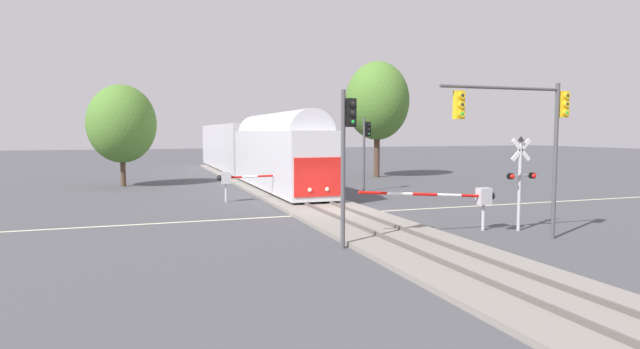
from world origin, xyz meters
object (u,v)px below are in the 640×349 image
Objects in this scene: traffic_signal_far_side at (366,142)px; traffic_signal_median at (347,143)px; crossing_signal_mast at (521,173)px; commuter_train at (249,147)px; oak_behind_train at (122,124)px; crossing_gate_far at (235,178)px; crossing_gate_near at (469,197)px; traffic_signal_near_right at (526,121)px; oak_far_right at (377,101)px.

traffic_signal_far_side is 0.92× the size of traffic_signal_median.
commuter_train is at bearing 101.62° from crossing_signal_mast.
traffic_signal_far_side reaches higher than crossing_signal_mast.
crossing_gate_far is at bearing -60.85° from oak_behind_train.
crossing_gate_near is 1.05× the size of traffic_signal_near_right.
commuter_train is at bearing 169.58° from oak_far_right.
traffic_signal_near_right is 6.87m from traffic_signal_median.
commuter_train is 13.76m from traffic_signal_far_side.
traffic_signal_far_side is at bearing 85.85° from traffic_signal_near_right.
crossing_gate_far is at bearing 126.31° from crossing_signal_mast.
traffic_signal_far_side is 17.26m from traffic_signal_near_right.
crossing_signal_mast is 3.06m from traffic_signal_near_right.
commuter_train is at bearing 75.38° from crossing_gate_far.
crossing_gate_near is 15.09m from traffic_signal_far_side.
oak_behind_train is (-10.38, -3.20, 1.97)m from commuter_train.
traffic_signal_far_side is 0.67× the size of oak_behind_train.
commuter_train is at bearing 17.15° from oak_behind_train.
oak_far_right reaches higher than traffic_signal_far_side.
traffic_signal_median is (1.56, -13.75, 2.36)m from crossing_gate_far.
crossing_gate_far is 20.69m from oak_far_right.
traffic_signal_far_side is (5.66, -12.52, 0.66)m from commuter_train.
oak_behind_train reaches higher than traffic_signal_near_right.
crossing_signal_mast is 0.77× the size of traffic_signal_far_side.
traffic_signal_near_right is (-1.25, -17.18, 1.11)m from traffic_signal_far_side.
oak_behind_train reaches higher than crossing_gate_near.
crossing_gate_near is 1.22× the size of traffic_signal_far_side.
oak_far_right reaches higher than crossing_gate_far.
crossing_gate_near is 28.12m from oak_behind_train.
crossing_gate_far is 1.04× the size of traffic_signal_far_side.
oak_behind_train is at bearing 149.85° from traffic_signal_far_side.
oak_behind_train is at bearing 119.17° from traffic_signal_near_right.
traffic_signal_far_side is 17.96m from traffic_signal_median.
traffic_signal_near_right is at bearing -72.27° from crossing_gate_near.
commuter_train is 6.48× the size of crossing_gate_near.
commuter_train is 6.78× the size of traffic_signal_near_right.
crossing_gate_near is at bearing 11.95° from traffic_signal_median.
oak_behind_train is (-16.04, 9.32, 1.31)m from traffic_signal_far_side.
traffic_signal_far_side is at bearing 63.62° from traffic_signal_median.
crossing_gate_far is 17.29m from traffic_signal_near_right.
traffic_signal_near_right is 28.58m from oak_far_right.
crossing_gate_near is at bearing -59.82° from oak_behind_train.
traffic_signal_median reaches higher than crossing_signal_mast.
traffic_signal_median is at bearing -83.54° from crossing_gate_far.
crossing_signal_mast is 16.28m from crossing_gate_far.
crossing_gate_near is 1.58× the size of crossing_signal_mast.
crossing_gate_far is 0.69× the size of oak_behind_train.
commuter_train is 12.36m from oak_far_right.
commuter_train reaches higher than crossing_gate_near.
crossing_signal_mast is (5.75, -27.95, -0.36)m from commuter_train.
commuter_train is 11.04m from oak_behind_train.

